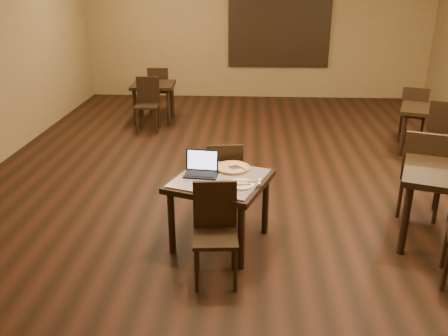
# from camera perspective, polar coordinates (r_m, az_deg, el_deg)

# --- Properties ---
(ground) EXTENTS (10.00, 10.00, 0.00)m
(ground) POSITION_cam_1_polar(r_m,az_deg,el_deg) (6.92, 4.12, -0.89)
(ground) COLOR black
(ground) RESTS_ON ground
(wall_back) EXTENTS (8.00, 0.02, 3.00)m
(wall_back) POSITION_cam_1_polar(r_m,az_deg,el_deg) (11.45, 4.03, 15.91)
(wall_back) COLOR olive
(wall_back) RESTS_ON ground
(wall_front) EXTENTS (8.00, 0.02, 3.00)m
(wall_front) POSITION_cam_1_polar(r_m,az_deg,el_deg) (1.82, 7.35, -18.25)
(wall_front) COLOR olive
(wall_front) RESTS_ON ground
(mural) EXTENTS (2.34, 0.05, 1.64)m
(mural) POSITION_cam_1_polar(r_m,az_deg,el_deg) (11.42, 6.65, 16.06)
(mural) COLOR #275691
(mural) RESTS_ON wall_back
(tiled_table) EXTENTS (1.17, 1.17, 0.76)m
(tiled_table) POSITION_cam_1_polar(r_m,az_deg,el_deg) (4.92, -0.46, -2.25)
(tiled_table) COLOR black
(tiled_table) RESTS_ON ground
(chair_main_near) EXTENTS (0.44, 0.44, 0.94)m
(chair_main_near) POSITION_cam_1_polar(r_m,az_deg,el_deg) (4.42, -1.06, -7.03)
(chair_main_near) COLOR black
(chair_main_near) RESTS_ON ground
(chair_main_far) EXTENTS (0.46, 0.46, 0.94)m
(chair_main_far) POSITION_cam_1_polar(r_m,az_deg,el_deg) (5.53, 0.06, -0.88)
(chair_main_far) COLOR black
(chair_main_far) RESTS_ON ground
(laptop) EXTENTS (0.37, 0.30, 0.23)m
(laptop) POSITION_cam_1_polar(r_m,az_deg,el_deg) (4.96, -2.70, 0.03)
(laptop) COLOR black
(laptop) RESTS_ON tiled_table
(plate) EXTENTS (0.27, 0.27, 0.01)m
(plate) POSITION_cam_1_polar(r_m,az_deg,el_deg) (4.70, 2.07, -1.96)
(plate) COLOR white
(plate) RESTS_ON tiled_table
(pizza_slice) EXTENTS (0.23, 0.23, 0.02)m
(pizza_slice) POSITION_cam_1_polar(r_m,az_deg,el_deg) (4.69, 2.08, -1.79)
(pizza_slice) COLOR beige
(pizza_slice) RESTS_ON plate
(pizza_pan) EXTENTS (0.38, 0.38, 0.01)m
(pizza_pan) POSITION_cam_1_polar(r_m,az_deg,el_deg) (5.09, 1.05, -0.08)
(pizza_pan) COLOR silver
(pizza_pan) RESTS_ON tiled_table
(pizza_whole) EXTENTS (0.37, 0.37, 0.03)m
(pizza_whole) POSITION_cam_1_polar(r_m,az_deg,el_deg) (5.08, 1.05, 0.08)
(pizza_whole) COLOR beige
(pizza_whole) RESTS_ON pizza_pan
(spatula) EXTENTS (0.23, 0.28, 0.01)m
(spatula) POSITION_cam_1_polar(r_m,az_deg,el_deg) (5.06, 1.27, 0.07)
(spatula) COLOR silver
(spatula) RESTS_ON pizza_whole
(napkin_roll) EXTENTS (0.04, 0.15, 0.04)m
(napkin_roll) POSITION_cam_1_polar(r_m,az_deg,el_deg) (4.73, 4.27, -1.72)
(napkin_roll) COLOR white
(napkin_roll) RESTS_ON tiled_table
(other_table_a) EXTENTS (1.02, 1.02, 0.75)m
(other_table_a) POSITION_cam_1_polar(r_m,az_deg,el_deg) (8.30, 23.25, 5.80)
(other_table_a) COLOR black
(other_table_a) RESTS_ON ground
(other_table_a_chair_near) EXTENTS (0.54, 0.54, 0.97)m
(other_table_a_chair_near) POSITION_cam_1_polar(r_m,az_deg,el_deg) (7.82, 24.68, 4.08)
(other_table_a_chair_near) COLOR black
(other_table_a_chair_near) RESTS_ON ground
(other_table_a_chair_far) EXTENTS (0.54, 0.54, 0.97)m
(other_table_a_chair_far) POSITION_cam_1_polar(r_m,az_deg,el_deg) (8.83, 21.83, 6.37)
(other_table_a_chair_far) COLOR black
(other_table_a_chair_far) RESTS_ON ground
(other_table_b) EXTENTS (0.84, 0.84, 0.76)m
(other_table_b) POSITION_cam_1_polar(r_m,az_deg,el_deg) (9.55, -8.47, 9.27)
(other_table_b) COLOR black
(other_table_b) RESTS_ON ground
(other_table_b_chair_near) EXTENTS (0.44, 0.44, 0.98)m
(other_table_b_chair_near) POSITION_cam_1_polar(r_m,az_deg,el_deg) (9.03, -9.17, 8.00)
(other_table_b_chair_near) COLOR black
(other_table_b_chair_near) RESTS_ON ground
(other_table_b_chair_far) EXTENTS (0.44, 0.44, 0.98)m
(other_table_b_chair_far) POSITION_cam_1_polar(r_m,az_deg,el_deg) (10.12, -7.80, 9.56)
(other_table_b_chair_far) COLOR black
(other_table_b_chair_far) RESTS_ON ground
(other_table_c) EXTENTS (1.14, 1.14, 0.83)m
(other_table_c) POSITION_cam_1_polar(r_m,az_deg,el_deg) (5.39, 25.34, -1.84)
(other_table_c) COLOR black
(other_table_c) RESTS_ON ground
(other_table_c_chair_far) EXTENTS (0.60, 0.60, 1.08)m
(other_table_c_chair_far) POSITION_cam_1_polar(r_m,az_deg,el_deg) (5.96, 22.82, -0.15)
(other_table_c_chair_far) COLOR black
(other_table_c_chair_far) RESTS_ON ground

